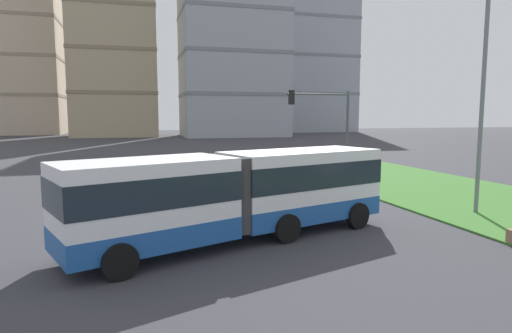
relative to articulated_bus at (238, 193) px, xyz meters
name	(u,v)px	position (x,y,z in m)	size (l,w,h in m)	color
articulated_bus	(238,193)	(0.00, 0.00, 0.00)	(11.91, 6.34, 3.00)	white
traffic_light_far_right	(327,121)	(7.45, 9.00, 2.31)	(3.89, 0.28, 5.72)	#474C51
streetlight_median	(483,94)	(11.04, 1.20, 3.55)	(0.70, 0.28, 9.52)	slate
apartment_tower_west	(11,21)	(-29.33, 97.19, 23.65)	(20.26, 15.69, 50.57)	#C6B299
apartment_tower_westcentre	(112,12)	(-7.13, 81.74, 23.52)	(16.87, 15.23, 50.31)	tan
apartment_tower_centre	(233,37)	(16.53, 75.22, 18.66)	(20.98, 16.05, 40.59)	#9EA3AD
apartment_tower_eastcentre	(308,43)	(42.34, 97.46, 22.11)	(20.79, 19.81, 47.49)	#9EA3AD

